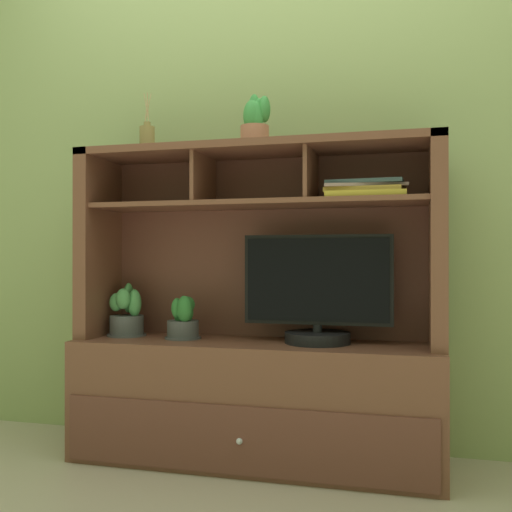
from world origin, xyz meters
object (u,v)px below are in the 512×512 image
Objects in this scene: media_console at (256,365)px; magazine_stack_left at (365,190)px; diffuser_bottle at (147,138)px; potted_fern at (127,317)px; potted_succulent at (255,122)px; tv_monitor at (317,297)px; potted_orchid at (183,321)px.

magazine_stack_left is at bearing -4.27° from media_console.
diffuser_bottle is (-0.48, -0.01, 0.95)m from media_console.
potted_fern is at bearing 179.45° from media_console.
potted_fern is at bearing 177.16° from potted_succulent.
potted_fern is at bearing 178.81° from tv_monitor.
tv_monitor is 0.46m from magazine_stack_left.
potted_succulent is at bearing 178.75° from magazine_stack_left.
magazine_stack_left is (0.75, -0.01, 0.52)m from potted_orchid.
media_console reaches higher than magazine_stack_left.
tv_monitor is at bearing -2.66° from media_console.
potted_succulent reaches higher than potted_orchid.
potted_fern is (-0.84, 0.02, -0.10)m from tv_monitor.
potted_succulent is at bearing -177.33° from tv_monitor.
potted_succulent is at bearing -1.42° from diffuser_bottle.
tv_monitor is 0.57m from potted_orchid.
potted_fern is (-0.27, 0.02, 0.01)m from potted_orchid.
media_console reaches higher than potted_fern.
potted_succulent is at bearing -0.77° from potted_orchid.
tv_monitor is at bearing 2.67° from potted_succulent.
potted_succulent is at bearing -2.84° from potted_fern.
potted_succulent is (-0.25, -0.01, 0.71)m from tv_monitor.
potted_succulent reaches higher than potted_fern.
media_console is at bearing 175.73° from magazine_stack_left.
tv_monitor is 1.77× the size of magazine_stack_left.
potted_orchid is 0.80× the size of potted_fern.
potted_fern is 0.92× the size of diffuser_bottle.
magazine_stack_left is at bearing -1.25° from potted_succulent.
tv_monitor is at bearing 0.76° from potted_orchid.
diffuser_bottle reaches higher than potted_succulent.
diffuser_bottle is (-0.17, 0.01, 0.77)m from potted_orchid.
diffuser_bottle is at bearing 177.40° from potted_orchid.
potted_fern is at bearing 177.84° from magazine_stack_left.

